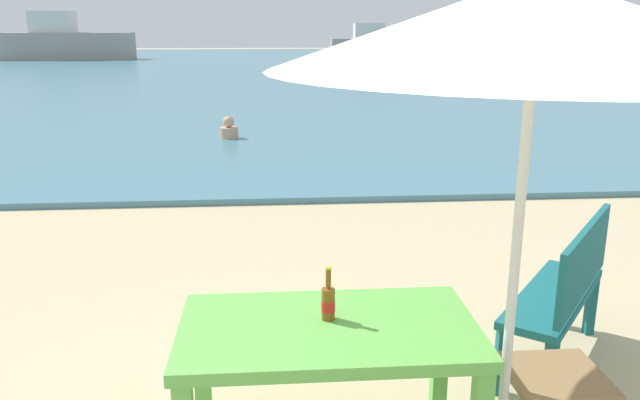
% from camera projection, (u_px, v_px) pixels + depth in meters
% --- Properties ---
extents(sea_water, '(120.00, 50.00, 0.08)m').
position_uv_depth(sea_water, '(282.00, 68.00, 31.82)').
color(sea_water, teal).
rests_on(sea_water, ground_plane).
extents(picnic_table_green, '(1.40, 0.80, 0.76)m').
position_uv_depth(picnic_table_green, '(328.00, 346.00, 3.01)').
color(picnic_table_green, '#60B24C').
rests_on(picnic_table_green, ground_plane).
extents(beer_bottle_amber, '(0.07, 0.07, 0.26)m').
position_uv_depth(beer_bottle_amber, '(328.00, 301.00, 3.01)').
color(beer_bottle_amber, brown).
rests_on(beer_bottle_amber, picnic_table_green).
extents(patio_umbrella, '(2.10, 2.10, 2.30)m').
position_uv_depth(patio_umbrella, '(536.00, 24.00, 2.44)').
color(patio_umbrella, silver).
rests_on(patio_umbrella, ground_plane).
extents(bench_teal_center, '(1.02, 1.17, 0.95)m').
position_uv_depth(bench_teal_center, '(566.00, 286.00, 3.98)').
color(bench_teal_center, '#196066').
rests_on(bench_teal_center, ground_plane).
extents(swimmer_person, '(0.34, 0.34, 0.41)m').
position_uv_depth(swimmer_person, '(229.00, 130.00, 11.82)').
color(swimmer_person, tan).
rests_on(swimmer_person, sea_water).
extents(boat_ferry, '(5.91, 1.61, 2.15)m').
position_uv_depth(boat_ferry, '(376.00, 45.00, 40.91)').
color(boat_ferry, gray).
rests_on(boat_ferry, sea_water).
extents(boat_barge, '(7.77, 2.12, 2.83)m').
position_uv_depth(boat_barge, '(65.00, 42.00, 38.59)').
color(boat_barge, gray).
rests_on(boat_barge, sea_water).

